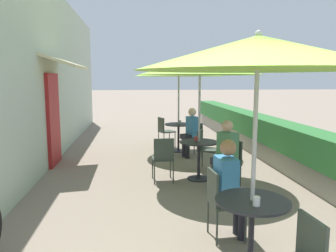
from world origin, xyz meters
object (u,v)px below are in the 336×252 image
Objects in this scene: cafe_chair_near_left at (221,198)px; coffee_cup_far at (180,122)px; cafe_chair_mid_back at (163,156)px; patio_umbrella_far at (179,70)px; cafe_chair_far_left at (195,137)px; seated_patron_mid_left at (225,152)px; cafe_chair_mid_left at (229,160)px; coffee_cup_near at (256,201)px; cafe_chair_far_right at (164,129)px; seated_patron_near_left at (230,184)px; patio_table_near at (252,220)px; patio_table_mid at (199,152)px; patio_umbrella_mid at (200,66)px; seated_patron_far_left at (191,130)px; patio_table_far at (178,132)px; patio_umbrella_near at (258,53)px; coffee_cup_mid at (196,138)px.

coffee_cup_far is at bearing 173.56° from cafe_chair_near_left.
cafe_chair_mid_back is at bearing -104.75° from coffee_cup_far.
patio_umbrella_far reaches higher than cafe_chair_far_left.
cafe_chair_near_left is 1.00× the size of cafe_chair_far_left.
coffee_cup_far is (-0.34, 3.26, 0.12)m from seated_patron_mid_left.
coffee_cup_far is (0.05, 0.07, -1.40)m from patio_umbrella_far.
seated_patron_mid_left is (-0.09, -0.06, 0.17)m from cafe_chair_mid_left.
cafe_chair_mid_left is at bearing 156.42° from cafe_chair_near_left.
coffee_cup_near is 6.51m from cafe_chair_far_right.
cafe_chair_far_right is at bearing 178.75° from seated_patron_near_left.
seated_patron_near_left is 2.40m from cafe_chair_mid_back.
patio_table_near is 3.10m from cafe_chair_mid_back.
coffee_cup_near reaches higher than patio_table_mid.
seated_patron_near_left is 2.86m from patio_umbrella_mid.
cafe_chair_far_right is at bearing 1.64° from seated_patron_far_left.
patio_table_far is at bearing 6.08° from cafe_chair_far_right.
seated_patron_near_left is 5.64m from cafe_chair_far_right.
patio_umbrella_near reaches higher than coffee_cup_far.
coffee_cup_far reaches higher than patio_table_far.
patio_table_mid is (0.11, 2.42, -0.14)m from seated_patron_near_left.
cafe_chair_near_left is 0.70× the size of seated_patron_far_left.
patio_table_mid is 8.44× the size of coffee_cup_far.
cafe_chair_far_left is at bearing 81.68° from patio_table_mid.
coffee_cup_mid is (-0.04, 0.09, 0.26)m from patio_table_mid.
seated_patron_near_left is (-0.01, 0.72, 0.14)m from patio_table_near.
patio_umbrella_mid is at bearing 173.56° from seated_patron_near_left.
patio_umbrella_far reaches higher than coffee_cup_far.
cafe_chair_far_right reaches higher than patio_table_mid.
patio_table_near is at bearing 156.35° from seated_patron_far_left.
cafe_chair_mid_left is at bearing 163.24° from cafe_chair_far_left.
cafe_chair_near_left reaches higher than coffee_cup_mid.
cafe_chair_mid_back is (-0.71, -0.10, -0.03)m from patio_table_mid.
seated_patron_far_left is at bearing -25.82° from cafe_chair_mid_left.
seated_patron_mid_left reaches higher than patio_table_mid.
patio_table_far is at bearing 90.01° from coffee_cup_mid.
seated_patron_near_left is 2.51m from coffee_cup_mid.
patio_table_far is at bearing 175.37° from seated_patron_near_left.
cafe_chair_mid_back is at bearing 36.08° from cafe_chair_mid_left.
patio_umbrella_near is at bearing -2.82° from seated_patron_near_left.
patio_umbrella_mid is at bearing 154.09° from seated_patron_far_left.
coffee_cup_near is at bearing 156.25° from seated_patron_far_left.
cafe_chair_near_left is at bearing 97.17° from coffee_cup_near.
seated_patron_near_left is 1.94m from cafe_chair_mid_left.
cafe_chair_far_right is at bearing 116.64° from patio_umbrella_far.
seated_patron_near_left is 4.99m from patio_table_far.
coffee_cup_far is at bearing 89.84° from patio_umbrella_mid.
cafe_chair_far_left is (0.50, 4.35, 0.00)m from cafe_chair_near_left.
patio_umbrella_near reaches higher than patio_table_mid.
patio_table_near is 0.61× the size of seated_patron_mid_left.
cafe_chair_mid_left is at bearing 159.46° from seated_patron_near_left.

